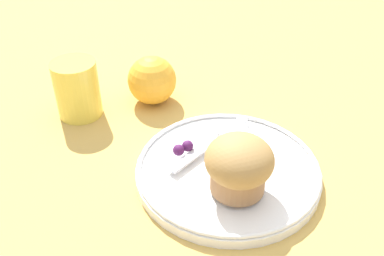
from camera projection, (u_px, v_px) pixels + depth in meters
name	position (u px, v px, depth m)	size (l,w,h in m)	color
ground_plane	(236.00, 171.00, 0.59)	(3.00, 3.00, 0.00)	tan
plate	(227.00, 170.00, 0.58)	(0.25, 0.25, 0.02)	white
muffin	(239.00, 165.00, 0.51)	(0.08, 0.08, 0.07)	#9E7047
cream_ramekin	(232.00, 135.00, 0.61)	(0.04, 0.04, 0.02)	silver
berry_pair	(183.00, 148.00, 0.59)	(0.03, 0.02, 0.02)	#4C194C
butter_knife	(210.00, 143.00, 0.61)	(0.16, 0.05, 0.00)	silver
orange_fruit	(152.00, 80.00, 0.71)	(0.08, 0.08, 0.08)	#F4A82D
juice_glass	(77.00, 89.00, 0.68)	(0.07, 0.07, 0.09)	#EAD14C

